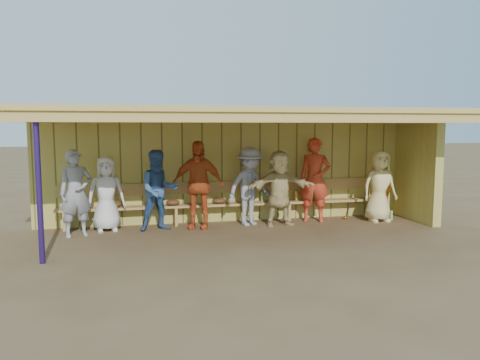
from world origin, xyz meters
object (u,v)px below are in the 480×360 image
player_b (106,194)px  player_f (280,188)px  player_c (159,190)px  player_d (198,185)px  player_e (250,186)px  player_g (315,180)px  player_a (76,193)px  player_h (379,186)px  bench (233,199)px

player_b → player_f: 3.68m
player_c → player_d: (0.82, 0.03, 0.09)m
player_d → player_e: size_ratio=1.09×
player_e → player_g: bearing=-18.8°
player_a → player_c: (1.62, 0.22, -0.02)m
player_c → player_b: bearing=160.0°
player_e → player_g: player_g is taller
player_a → player_f: bearing=-16.9°
player_c → player_h: size_ratio=1.04×
player_a → player_b: size_ratio=1.11×
player_a → player_h: (6.57, 0.06, -0.05)m
player_h → bench: bearing=169.3°
player_h → player_c: bearing=178.4°
player_g → player_c: bearing=-157.2°
player_a → player_f: player_a is taller
player_h → player_a: bearing=-179.3°
player_c → player_h: (4.95, -0.15, -0.03)m
player_e → bench: 0.59m
player_h → player_f: bearing=178.6°
player_b → player_g: player_g is taller
player_b → player_f: bearing=-12.3°
player_e → player_f: player_e is taller
bench → player_d: bearing=-152.2°
player_a → player_h: 6.57m
player_a → bench: (3.28, 0.69, -0.34)m
player_a → player_e: (3.58, 0.31, -0.01)m
player_a → player_e: size_ratio=1.01×
player_e → player_d: bearing=161.4°
player_b → player_e: bearing=-9.8°
player_c → player_h: bearing=-12.8°
player_f → player_h: size_ratio=1.02×
player_a → player_c: player_a is taller
player_b → player_g: 4.58m
player_c → player_e: size_ratio=0.98×
player_b → player_c: bearing=-17.2°
player_c → player_e: bearing=-8.4°
player_g → player_h: (1.44, -0.32, -0.15)m
player_a → player_b: (0.55, 0.38, -0.09)m
bench → player_f: bearing=-31.2°
player_d → bench: bearing=45.0°
player_h → player_g: bearing=167.5°
player_g → bench: size_ratio=0.25×
player_c → player_g: (3.51, 0.17, 0.11)m
player_a → player_b: 0.68m
player_b → player_d: (1.88, -0.14, 0.16)m
player_d → player_h: player_d is taller
player_h → player_b: bearing=177.1°
player_a → player_g: player_g is taller
bench → player_e: bearing=-52.0°
player_a → bench: size_ratio=0.23×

